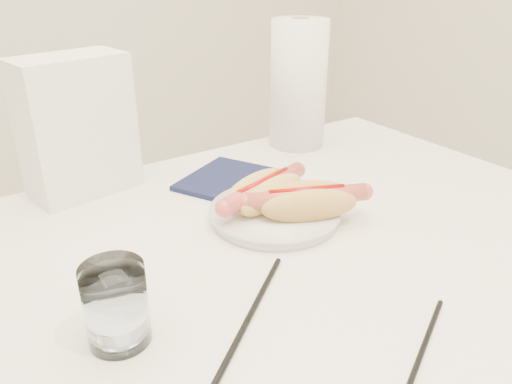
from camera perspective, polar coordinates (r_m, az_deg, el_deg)
table at (r=0.75m, az=-0.70°, el=-10.89°), size 1.20×0.80×0.75m
plate at (r=0.81m, az=2.15°, el=-2.61°), size 0.23×0.23×0.02m
hotdog_left at (r=0.81m, az=0.88°, el=-0.00°), size 0.19×0.11×0.05m
hotdog_right at (r=0.78m, az=5.72°, el=-1.08°), size 0.19×0.13×0.05m
water_glass at (r=0.57m, az=-15.59°, el=-12.21°), size 0.07×0.07×0.09m
chopstick_near at (r=0.61m, az=-0.53°, el=-13.53°), size 0.19×0.15×0.01m
chopstick_far at (r=0.59m, az=18.22°, el=-17.01°), size 0.18×0.09×0.01m
napkin_box at (r=0.92m, az=-19.65°, el=7.02°), size 0.19×0.13×0.24m
navy_napkin at (r=0.94m, az=-2.53°, el=1.25°), size 0.23×0.23×0.01m
paper_towel_roll at (r=1.10m, az=4.83°, el=12.05°), size 0.14×0.14×0.27m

